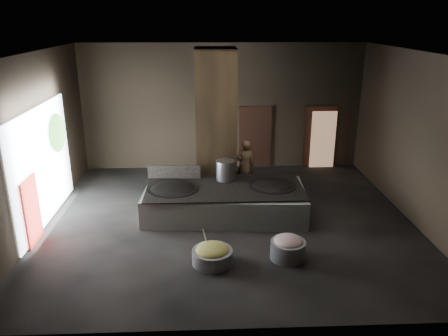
{
  "coord_description": "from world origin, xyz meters",
  "views": [
    {
      "loc": [
        -0.62,
        -10.98,
        5.36
      ],
      "look_at": [
        -0.11,
        0.76,
        1.25
      ],
      "focal_mm": 35.0,
      "sensor_mm": 36.0,
      "label": 1
    }
  ],
  "objects_px": {
    "hearth_platform": "(225,201)",
    "wok_right": "(272,188)",
    "veg_basin": "(212,257)",
    "wok_left": "(173,191)",
    "cook": "(245,165)",
    "meat_basin": "(288,250)",
    "stock_pot": "(226,170)"
  },
  "relations": [
    {
      "from": "cook",
      "to": "veg_basin",
      "type": "height_order",
      "value": "cook"
    },
    {
      "from": "veg_basin",
      "to": "meat_basin",
      "type": "bearing_deg",
      "value": 4.42
    },
    {
      "from": "wok_left",
      "to": "cook",
      "type": "height_order",
      "value": "cook"
    },
    {
      "from": "stock_pot",
      "to": "meat_basin",
      "type": "bearing_deg",
      "value": -66.69
    },
    {
      "from": "wok_left",
      "to": "stock_pot",
      "type": "xyz_separation_m",
      "value": [
        1.5,
        0.6,
        0.38
      ]
    },
    {
      "from": "stock_pot",
      "to": "wok_left",
      "type": "bearing_deg",
      "value": -158.2
    },
    {
      "from": "cook",
      "to": "meat_basin",
      "type": "height_order",
      "value": "cook"
    },
    {
      "from": "hearth_platform",
      "to": "wok_left",
      "type": "bearing_deg",
      "value": -174.36
    },
    {
      "from": "stock_pot",
      "to": "meat_basin",
      "type": "height_order",
      "value": "stock_pot"
    },
    {
      "from": "hearth_platform",
      "to": "wok_right",
      "type": "height_order",
      "value": "wok_right"
    },
    {
      "from": "stock_pot",
      "to": "meat_basin",
      "type": "xyz_separation_m",
      "value": [
        1.31,
        -3.04,
        -0.91
      ]
    },
    {
      "from": "hearth_platform",
      "to": "cook",
      "type": "xyz_separation_m",
      "value": [
        0.73,
        1.82,
        0.44
      ]
    },
    {
      "from": "meat_basin",
      "to": "hearth_platform",
      "type": "bearing_deg",
      "value": 118.65
    },
    {
      "from": "hearth_platform",
      "to": "wok_left",
      "type": "height_order",
      "value": "wok_left"
    },
    {
      "from": "wok_left",
      "to": "cook",
      "type": "distance_m",
      "value": 2.88
    },
    {
      "from": "wok_left",
      "to": "veg_basin",
      "type": "xyz_separation_m",
      "value": [
        1.05,
        -2.57,
        -0.58
      ]
    },
    {
      "from": "cook",
      "to": "meat_basin",
      "type": "relative_size",
      "value": 2.05
    },
    {
      "from": "hearth_platform",
      "to": "meat_basin",
      "type": "height_order",
      "value": "hearth_platform"
    },
    {
      "from": "stock_pot",
      "to": "veg_basin",
      "type": "height_order",
      "value": "stock_pot"
    },
    {
      "from": "hearth_platform",
      "to": "wok_left",
      "type": "xyz_separation_m",
      "value": [
        -1.45,
        -0.05,
        0.36
      ]
    },
    {
      "from": "wok_right",
      "to": "stock_pot",
      "type": "height_order",
      "value": "stock_pot"
    },
    {
      "from": "veg_basin",
      "to": "hearth_platform",
      "type": "bearing_deg",
      "value": 81.37
    },
    {
      "from": "cook",
      "to": "wok_right",
      "type": "bearing_deg",
      "value": 102.28
    },
    {
      "from": "wok_left",
      "to": "cook",
      "type": "xyz_separation_m",
      "value": [
        2.18,
        1.87,
        0.08
      ]
    },
    {
      "from": "wok_left",
      "to": "veg_basin",
      "type": "distance_m",
      "value": 2.84
    },
    {
      "from": "hearth_platform",
      "to": "meat_basin",
      "type": "bearing_deg",
      "value": -57.68
    },
    {
      "from": "hearth_platform",
      "to": "veg_basin",
      "type": "xyz_separation_m",
      "value": [
        -0.4,
        -2.62,
        -0.22
      ]
    },
    {
      "from": "hearth_platform",
      "to": "cook",
      "type": "distance_m",
      "value": 2.02
    },
    {
      "from": "wok_left",
      "to": "stock_pot",
      "type": "bearing_deg",
      "value": 21.8
    },
    {
      "from": "wok_right",
      "to": "meat_basin",
      "type": "relative_size",
      "value": 1.61
    },
    {
      "from": "stock_pot",
      "to": "hearth_platform",
      "type": "bearing_deg",
      "value": -95.19
    },
    {
      "from": "hearth_platform",
      "to": "cook",
      "type": "height_order",
      "value": "cook"
    }
  ]
}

